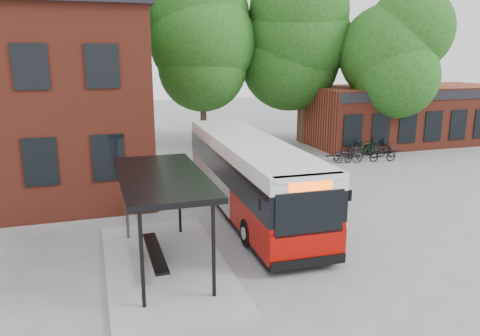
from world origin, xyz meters
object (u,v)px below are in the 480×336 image
object	(u,v)px
bus_shelter	(164,221)
bicycle_1	(355,154)
city_bus	(249,176)
bicycle_6	(383,150)
bicycle_5	(366,149)
bicycle_3	(362,149)
bicycle_2	(344,153)
bicycle_7	(377,146)
bicycle_4	(382,155)
bicycle_0	(348,155)

from	to	relation	value
bus_shelter	bicycle_1	bearing A→B (deg)	39.34
city_bus	bicycle_6	bearing A→B (deg)	33.60
bicycle_5	bicycle_6	world-z (taller)	bicycle_5
bicycle_5	bicycle_3	bearing A→B (deg)	66.83
bicycle_2	bicycle_5	size ratio (longest dim) A/B	1.00
bus_shelter	bicycle_7	xyz separation A→B (m)	(15.26, 11.91, -0.91)
bicycle_1	bicycle_4	size ratio (longest dim) A/B	1.04
bicycle_2	city_bus	bearing A→B (deg)	113.66
bicycle_7	bus_shelter	bearing A→B (deg)	134.58
bus_shelter	bicycle_4	bearing A→B (deg)	34.94
bicycle_4	bicycle_1	bearing A→B (deg)	85.39
bus_shelter	city_bus	xyz separation A→B (m)	(4.00, 3.99, 0.03)
city_bus	bus_shelter	bearing A→B (deg)	-133.75
bicycle_1	bicycle_7	size ratio (longest dim) A/B	0.93
bus_shelter	bicycle_6	world-z (taller)	bus_shelter
bicycle_3	bus_shelter	bearing A→B (deg)	126.08
city_bus	bicycle_1	bearing A→B (deg)	37.89
city_bus	bicycle_2	bearing A→B (deg)	41.78
bicycle_0	bicycle_2	world-z (taller)	bicycle_0
bicycle_1	bicycle_6	bearing A→B (deg)	-96.40
bicycle_3	bicycle_4	distance (m)	1.64
bicycle_3	city_bus	bearing A→B (deg)	123.81
bicycle_2	bicycle_4	distance (m)	2.24
bicycle_2	bicycle_4	world-z (taller)	bicycle_2
bicycle_6	bicycle_1	bearing A→B (deg)	105.13
bus_shelter	bicycle_5	xyz separation A→B (m)	(14.29, 11.60, -0.96)
bicycle_4	bicycle_6	size ratio (longest dim) A/B	0.89
bicycle_7	bicycle_3	bearing A→B (deg)	107.47
bicycle_0	bicycle_1	size ratio (longest dim) A/B	1.04
bicycle_4	bicycle_0	bearing A→B (deg)	92.38
bicycle_4	bicycle_5	world-z (taller)	bicycle_5
bicycle_1	bicycle_7	xyz separation A→B (m)	(2.46, 1.41, 0.04)
bicycle_1	bicycle_3	bearing A→B (deg)	-63.84
bicycle_0	bicycle_2	distance (m)	0.89
bicycle_0	bicycle_3	xyz separation A→B (m)	(1.75, 1.31, 0.04)
city_bus	bicycle_5	bearing A→B (deg)	37.91
bicycle_5	bicycle_6	size ratio (longest dim) A/B	0.92
city_bus	bicycle_3	world-z (taller)	city_bus
bicycle_5	bicycle_7	distance (m)	1.02
bicycle_1	city_bus	bearing A→B (deg)	108.73
city_bus	bicycle_5	distance (m)	12.83
bicycle_3	bicycle_6	xyz separation A→B (m)	(1.04, -0.72, -0.03)
bicycle_0	bicycle_4	distance (m)	2.18
bicycle_4	bicycle_6	xyz separation A→B (m)	(0.63, 0.87, 0.05)
bicycle_0	bicycle_1	world-z (taller)	bicycle_1
bus_shelter	bicycle_0	distance (m)	16.10
bicycle_2	bicycle_5	distance (m)	1.82
bus_shelter	bicycle_7	distance (m)	19.38
bus_shelter	bicycle_4	world-z (taller)	bus_shelter
bicycle_3	bicycle_6	size ratio (longest dim) A/B	0.92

